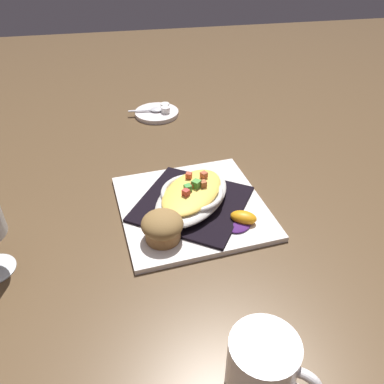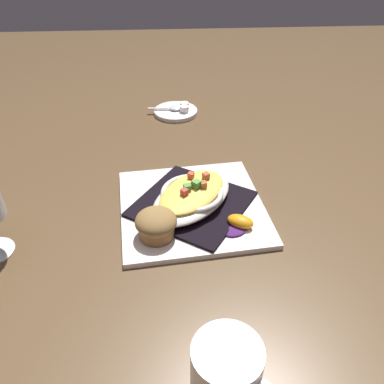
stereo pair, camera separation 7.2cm
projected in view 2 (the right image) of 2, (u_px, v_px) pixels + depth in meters
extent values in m
plane|color=brown|center=(192.00, 209.00, 0.75)|extent=(2.60, 2.60, 0.00)
cube|color=white|center=(192.00, 207.00, 0.75)|extent=(0.29, 0.29, 0.01)
cube|color=black|center=(192.00, 204.00, 0.74)|extent=(0.26, 0.26, 0.01)
ellipsoid|color=silver|center=(192.00, 197.00, 0.73)|extent=(0.21, 0.22, 0.03)
torus|color=silver|center=(192.00, 193.00, 0.73)|extent=(0.16, 0.16, 0.01)
ellipsoid|color=#F6C751|center=(192.00, 191.00, 0.72)|extent=(0.17, 0.18, 0.02)
cube|color=#C83F34|center=(184.00, 192.00, 0.70)|extent=(0.02, 0.02, 0.01)
cube|color=#B15F35|center=(203.00, 183.00, 0.72)|extent=(0.01, 0.01, 0.01)
cube|color=green|center=(187.00, 188.00, 0.71)|extent=(0.01, 0.01, 0.01)
cube|color=#54A141|center=(196.00, 184.00, 0.71)|extent=(0.02, 0.02, 0.01)
cube|color=#CF4B2F|center=(190.00, 175.00, 0.74)|extent=(0.01, 0.01, 0.01)
cube|color=#B45025|center=(194.00, 187.00, 0.71)|extent=(0.01, 0.01, 0.01)
cube|color=#B65234|center=(206.00, 176.00, 0.74)|extent=(0.01, 0.01, 0.01)
cylinder|color=olive|center=(157.00, 230.00, 0.67)|extent=(0.06, 0.06, 0.02)
ellipsoid|color=olive|center=(156.00, 221.00, 0.66)|extent=(0.07, 0.07, 0.04)
ellipsoid|color=#4C0F23|center=(156.00, 217.00, 0.65)|extent=(0.03, 0.03, 0.01)
ellipsoid|color=#471E61|center=(235.00, 229.00, 0.68)|extent=(0.06, 0.06, 0.01)
ellipsoid|color=orange|center=(240.00, 221.00, 0.69)|extent=(0.05, 0.05, 0.02)
cylinder|color=white|center=(226.00, 370.00, 0.45)|extent=(0.08, 0.08, 0.08)
cylinder|color=#4C2D14|center=(225.00, 381.00, 0.47)|extent=(0.07, 0.07, 0.03)
cylinder|color=white|center=(176.00, 112.00, 1.08)|extent=(0.12, 0.12, 0.01)
ellipsoid|color=silver|center=(176.00, 108.00, 1.07)|extent=(0.04, 0.03, 0.01)
cube|color=silver|center=(159.00, 108.00, 1.07)|extent=(0.06, 0.01, 0.00)
cylinder|color=white|center=(184.00, 109.00, 1.06)|extent=(0.02, 0.02, 0.02)
cylinder|color=white|center=(184.00, 105.00, 1.08)|extent=(0.02, 0.02, 0.02)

